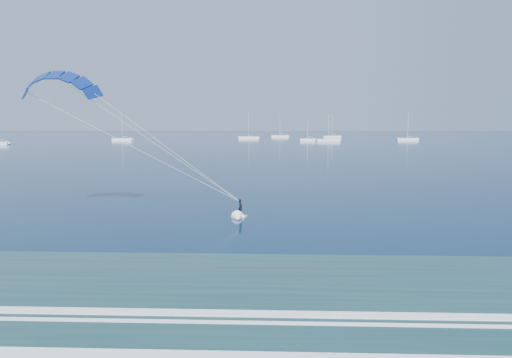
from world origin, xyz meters
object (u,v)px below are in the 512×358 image
Objects in this scene: sailboat_2 at (249,138)px; sailboat_7 at (280,136)px; sailboat_1 at (122,139)px; kitesurfer_rig at (150,140)px; sailboat_8 at (328,140)px; sailboat_3 at (308,140)px; sailboat_5 at (407,139)px; sailboat_4 at (332,137)px.

sailboat_2 reaches higher than sailboat_7.
sailboat_7 is at bearing 35.02° from sailboat_1.
kitesurfer_rig reaches higher than sailboat_8.
sailboat_8 is (20.83, -57.49, -0.00)m from sailboat_7.
sailboat_3 is at bearing -44.25° from sailboat_2.
sailboat_2 is at bearing 165.89° from sailboat_5.
sailboat_8 is at bearing -24.03° from sailboat_3.
sailboat_5 is 1.11× the size of sailboat_7.
sailboat_5 is 74.67m from sailboat_7.
sailboat_1 is 0.95× the size of sailboat_5.
sailboat_5 is 40.82m from sailboat_8.
sailboat_2 reaches higher than kitesurfer_rig.
sailboat_8 is at bearing 77.94° from kitesurfer_rig.
sailboat_1 is 112.03m from sailboat_4.
sailboat_4 is (43.59, 215.49, -6.42)m from kitesurfer_rig.
sailboat_4 is (103.25, 43.46, -0.00)m from sailboat_1.
sailboat_3 is 48.55m from sailboat_5.
sailboat_3 is at bearing -110.69° from sailboat_4.
kitesurfer_rig is 198.60m from sailboat_2.
sailboat_4 reaches higher than sailboat_8.
sailboat_4 is 30.08m from sailboat_7.
sailboat_5 is at bearing -49.53° from sailboat_4.
sailboat_1 is 95.44m from sailboat_8.
sailboat_7 is (-28.79, 8.73, -0.01)m from sailboat_4.
sailboat_5 reaches higher than sailboat_4.
sailboat_4 is 0.96× the size of sailboat_5.
sailboat_8 is at bearing -162.05° from sailboat_5.
sailboat_7 is at bearing 143.03° from sailboat_5.
kitesurfer_rig is 1.58× the size of sailboat_4.
sailboat_3 is 54.80m from sailboat_7.
sailboat_2 is 30.64m from sailboat_7.
sailboat_2 reaches higher than sailboat_8.
sailboat_1 is at bearing 176.81° from sailboat_8.
sailboat_3 is 47.86m from sailboat_4.
sailboat_1 is at bearing -144.98° from sailboat_7.
sailboat_8 is at bearing -3.19° from sailboat_1.
kitesurfer_rig is 172.91m from sailboat_3.
sailboat_7 is at bearing 57.13° from sailboat_2.
sailboat_4 is at bearing -16.87° from sailboat_7.
sailboat_7 is (16.63, 25.73, -0.02)m from sailboat_2.
sailboat_3 is at bearing -169.81° from sailboat_5.
kitesurfer_rig reaches higher than sailboat_1.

